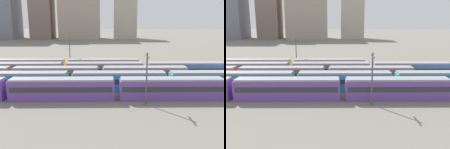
{
  "view_description": "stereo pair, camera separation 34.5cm",
  "coord_description": "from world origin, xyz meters",
  "views": [
    {
      "loc": [
        26.29,
        -41.21,
        13.68
      ],
      "look_at": [
        27.11,
        10.4,
        2.04
      ],
      "focal_mm": 39.66,
      "sensor_mm": 36.0,
      "label": 1
    },
    {
      "loc": [
        26.64,
        -41.21,
        13.68
      ],
      "look_at": [
        27.11,
        10.4,
        2.04
      ],
      "focal_mm": 39.66,
      "sensor_mm": 36.0,
      "label": 2
    }
  ],
  "objects": [
    {
      "name": "train_track_0",
      "position": [
        37.26,
        0.0,
        1.9
      ],
      "size": [
        93.6,
        3.06,
        3.75
      ],
      "color": "#6B429E",
      "rests_on": "ground_plane"
    },
    {
      "name": "train_track_1",
      "position": [
        28.39,
        5.2,
        1.9
      ],
      "size": [
        93.6,
        3.06,
        3.75
      ],
      "color": "teal",
      "rests_on": "ground_plane"
    },
    {
      "name": "train_track_2",
      "position": [
        15.21,
        10.4,
        1.9
      ],
      "size": [
        55.8,
        3.06,
        3.75
      ],
      "color": "#BC4C38",
      "rests_on": "ground_plane"
    },
    {
      "name": "train_track_3",
      "position": [
        16.04,
        15.6,
        1.9
      ],
      "size": [
        74.7,
        3.06,
        3.75
      ],
      "color": "#4C70BC",
      "rests_on": "ground_plane"
    },
    {
      "name": "train_track_4",
      "position": [
        6.21,
        20.8,
        1.9
      ],
      "size": [
        55.8,
        3.06,
        3.75
      ],
      "color": "yellow",
      "rests_on": "ground_plane"
    },
    {
      "name": "catenary_pole_0",
      "position": [
        32.42,
        -3.01,
        4.81
      ],
      "size": [
        0.24,
        3.2,
        8.57
      ],
      "color": "#4C4C51",
      "rests_on": "ground_plane"
    },
    {
      "name": "catenary_pole_1",
      "position": [
        16.2,
        23.65,
        5.05
      ],
      "size": [
        0.24,
        3.2,
        9.04
      ],
      "color": "#4C4C51",
      "rests_on": "ground_plane"
    },
    {
      "name": "distant_building_1",
      "position": [
        -19.08,
        134.94,
        20.58
      ],
      "size": [
        14.37,
        17.21,
        41.15
      ],
      "primitive_type": "cube",
      "color": "#7A665B",
      "rests_on": "ground_plane"
    },
    {
      "name": "distant_building_2",
      "position": [
        6.78,
        134.94,
        18.15
      ],
      "size": [
        27.57,
        17.88,
        36.31
      ],
      "primitive_type": "cube",
      "color": "#A89989",
      "rests_on": "ground_plane"
    },
    {
      "name": "distant_building_3",
      "position": [
        38.02,
        134.94,
        13.32
      ],
      "size": [
        15.62,
        13.93,
        26.64
      ],
      "primitive_type": "cube",
      "color": "#B2A899",
      "rests_on": "ground_plane"
    }
  ]
}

